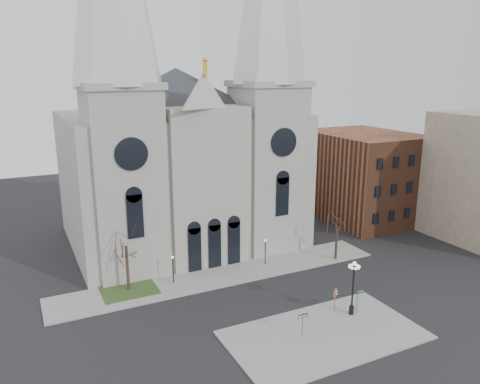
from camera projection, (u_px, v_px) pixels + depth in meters
name	position (u px, v px, depth m)	size (l,w,h in m)	color
ground	(269.00, 318.00, 46.06)	(160.00, 160.00, 0.00)	black
sidewalk_near	(324.00, 335.00, 42.98)	(18.00, 10.00, 0.14)	gray
sidewalk_far	(223.00, 275.00, 55.58)	(40.00, 6.00, 0.14)	gray
grass_patch	(129.00, 290.00, 51.74)	(6.00, 5.00, 0.18)	#2A431C
cathedral	(185.00, 111.00, 61.24)	(33.00, 26.66, 54.00)	#9B9991
bg_building_brick	(363.00, 176.00, 76.24)	(14.00, 18.00, 14.00)	brown
tree_left	(126.00, 243.00, 50.35)	(3.20, 3.20, 7.50)	black
tree_right	(337.00, 227.00, 59.17)	(3.20, 3.20, 6.00)	black
ped_lamp_left	(173.00, 265.00, 52.88)	(0.32, 0.32, 3.26)	black
ped_lamp_right	(265.00, 248.00, 58.02)	(0.32, 0.32, 3.26)	black
stop_sign	(335.00, 295.00, 46.57)	(0.90, 0.11, 2.50)	slate
globe_lamp	(353.00, 281.00, 45.64)	(1.57, 1.57, 5.63)	black
one_way_sign	(303.00, 320.00, 42.47)	(0.97, 0.09, 2.22)	slate
street_name_sign	(358.00, 299.00, 46.46)	(0.78, 0.13, 2.44)	slate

